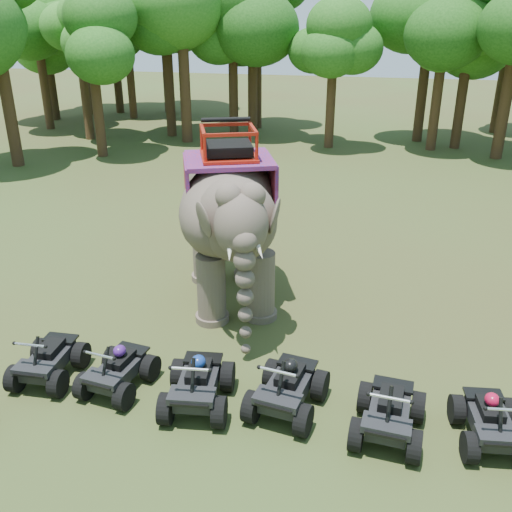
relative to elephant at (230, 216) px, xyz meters
The scene contains 30 objects.
ground 3.59m from the elephant, 68.93° to the right, with size 110.00×110.00×0.00m, color #47381E.
elephant is the anchor object (origin of this frame).
atv_0 5.61m from the elephant, 123.66° to the right, with size 1.19×1.63×1.21m, color black, non-canonical shape.
atv_1 4.99m from the elephant, 106.61° to the right, with size 1.17×1.60×1.18m, color black, non-canonical shape.
atv_2 4.97m from the elephant, 84.13° to the right, with size 1.29×1.77×1.31m, color black, non-canonical shape.
atv_3 5.23m from the elephant, 62.87° to the right, with size 1.30×1.78×1.32m, color black, non-canonical shape.
atv_4 6.57m from the elephant, 48.17° to the right, with size 1.27×1.74×1.29m, color black, non-canonical shape.
atv_5 7.78m from the elephant, 36.93° to the right, with size 1.17×1.61×1.19m, color black, non-canonical shape.
tree_0 18.58m from the elephant, 87.02° to the left, with size 4.79×4.79×6.85m, color #195114, non-canonical shape.
tree_1 22.09m from the elephant, 74.41° to the left, with size 5.97×5.97×8.52m, color #195114, non-canonical shape.
tree_2 20.48m from the elephant, 61.23° to the left, with size 6.60×6.60×9.43m, color #195114, non-canonical shape.
tree_24 18.08m from the elephant, 140.76° to the left, with size 6.59×6.59×9.41m, color #195114, non-canonical shape.
tree_25 17.64m from the elephant, 127.13° to the left, with size 5.18×5.18×7.40m, color #195114, non-canonical shape.
tree_26 21.57m from the elephant, 113.98° to the left, with size 6.25×6.25×8.93m, color #195114, non-canonical shape.
tree_27 22.14m from the elephant, 100.70° to the left, with size 6.60×6.60×9.42m, color #195114, non-canonical shape.
tree_28 30.02m from the elephant, 113.15° to the left, with size 7.47×7.47×10.67m, color #195114, non-canonical shape.
tree_29 26.99m from the elephant, 66.42° to the left, with size 6.19×6.19×8.84m, color #195114, non-canonical shape.
tree_30 29.51m from the elephant, 128.69° to the left, with size 4.95×4.95×7.07m, color #195114, non-canonical shape.
tree_31 26.32m from the elephant, 130.64° to the left, with size 5.28×5.28×7.54m, color #195114, non-canonical shape.
tree_32 27.93m from the elephant, 118.49° to the left, with size 5.28×5.28×7.54m, color #195114, non-canonical shape.
tree_33 23.46m from the elephant, 100.05° to the left, with size 5.36×5.36×7.66m, color #195114, non-canonical shape.
tree_34 21.99m from the elephant, 103.78° to the left, with size 6.05×6.05×8.65m, color #195114, non-canonical shape.
tree_35 21.38m from the elephant, 68.23° to the left, with size 5.53×5.53×7.91m, color #195114, non-canonical shape.
tree_36 20.25m from the elephant, 71.05° to the left, with size 5.46×5.46×7.80m, color #195114, non-canonical shape.
tree_37 19.80m from the elephant, 111.77° to the left, with size 7.19×7.19×10.27m, color #195114, non-canonical shape.
tree_38 30.54m from the elephant, 119.89° to the left, with size 6.55×6.55×9.35m, color #195114, non-canonical shape.
tree_39 22.09m from the elephant, 126.70° to the left, with size 5.30×5.30×7.57m, color #195114, non-canonical shape.
tree_41 29.85m from the elephant, 112.91° to the left, with size 7.24×7.24×10.34m, color #195114, non-canonical shape.
tree_42 29.54m from the elephant, 128.99° to the left, with size 7.38×7.38×10.55m, color #195114, non-canonical shape.
tree_43 30.57m from the elephant, 123.61° to the left, with size 6.67×6.67×9.53m, color #195114, non-canonical shape.
Camera 1 is at (2.59, -11.05, 7.49)m, focal length 40.00 mm.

